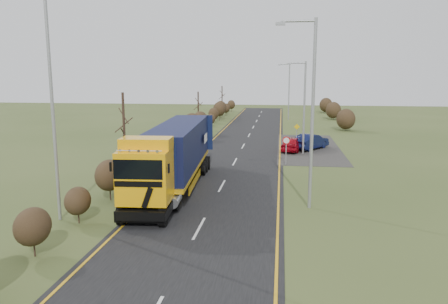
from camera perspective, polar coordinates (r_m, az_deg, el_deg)
ground at (r=24.79m, az=-1.54°, el=-6.81°), size 160.00×160.00×0.00m
road at (r=34.39m, az=1.07°, el=-1.95°), size 8.00×120.00×0.02m
layby at (r=44.10m, az=10.96°, el=0.57°), size 6.00×18.00×0.02m
lane_markings at (r=34.09m, az=1.01°, el=-2.03°), size 7.52×116.00×0.01m
hedgerow at (r=33.26m, az=-9.66°, el=0.31°), size 2.24×102.04×6.05m
lorry at (r=27.46m, az=-6.42°, el=-0.12°), size 3.26×15.06×4.16m
car_red_hatchback at (r=41.76m, az=8.84°, el=1.04°), size 2.31×4.28×1.38m
car_blue_sedan at (r=43.15m, az=11.25°, el=1.33°), size 3.86×4.63×1.49m
streetlight_near at (r=23.54m, az=11.19°, el=5.93°), size 2.13×0.20×10.07m
streetlight_mid at (r=40.20m, az=10.32°, el=6.21°), size 1.78×0.18×8.33m
streetlight_far at (r=70.60m, az=8.40°, el=8.16°), size 1.88×0.18×8.83m
left_pole at (r=22.68m, az=-21.48°, el=5.12°), size 0.16×0.16×11.04m
speed_sign at (r=35.40m, az=8.13°, el=0.90°), size 0.63×0.10×2.28m
warning_board at (r=49.62m, az=9.49°, el=2.86°), size 0.66×0.11×1.72m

